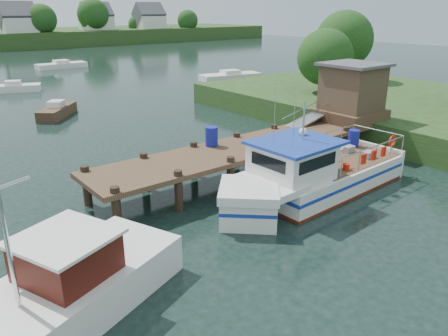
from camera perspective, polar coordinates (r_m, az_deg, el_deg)
ground_plane at (r=19.23m, az=-0.45°, el=-1.79°), size 160.00×160.00×0.00m
near_shore at (r=31.30m, az=25.91°, el=8.72°), size 16.00×30.00×7.76m
dock at (r=22.98m, az=12.52°, el=7.26°), size 16.60×3.00×4.78m
lobster_boat at (r=17.82m, az=11.26°, el=-1.05°), size 10.00×3.19×4.74m
work_boat at (r=11.39m, az=-22.98°, el=-16.43°), size 8.27×4.98×4.43m
moored_rowboat at (r=32.93m, az=-20.96°, el=6.98°), size 3.61×3.81×1.14m
moored_far at (r=60.34m, az=-20.46°, el=12.47°), size 6.15×2.26×1.04m
moored_b at (r=44.60m, az=-25.78°, el=9.42°), size 4.85×3.11×1.01m
moored_c at (r=47.32m, az=0.84°, el=11.90°), size 6.82×3.48×1.03m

